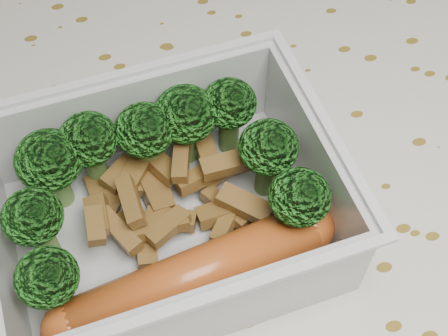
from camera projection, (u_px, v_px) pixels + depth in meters
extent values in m
cube|color=brown|center=(219.00, 205.00, 0.42)|extent=(1.40, 0.90, 0.04)
cube|color=silver|center=(219.00, 187.00, 0.40)|extent=(1.46, 0.96, 0.01)
cube|color=silver|center=(169.00, 232.00, 0.38)|extent=(0.20, 0.15, 0.00)
cube|color=silver|center=(133.00, 115.00, 0.39)|extent=(0.19, 0.02, 0.06)
cube|color=silver|center=(203.00, 315.00, 0.31)|extent=(0.19, 0.02, 0.06)
cube|color=silver|center=(312.00, 160.00, 0.37)|extent=(0.01, 0.13, 0.06)
cube|color=silver|center=(2.00, 254.00, 0.33)|extent=(0.01, 0.13, 0.06)
cube|color=silver|center=(124.00, 74.00, 0.36)|extent=(0.20, 0.02, 0.00)
cube|color=silver|center=(205.00, 300.00, 0.28)|extent=(0.20, 0.02, 0.00)
cube|color=silver|center=(327.00, 125.00, 0.34)|extent=(0.02, 0.14, 0.00)
cylinder|color=#608C3F|center=(59.00, 186.00, 0.38)|extent=(0.01, 0.01, 0.03)
ellipsoid|color=#2D8325|center=(49.00, 160.00, 0.35)|extent=(0.04, 0.04, 0.03)
cylinder|color=#608C3F|center=(96.00, 166.00, 0.38)|extent=(0.01, 0.01, 0.03)
ellipsoid|color=#2D8325|center=(88.00, 139.00, 0.36)|extent=(0.03, 0.03, 0.03)
cylinder|color=#608C3F|center=(149.00, 157.00, 0.39)|extent=(0.01, 0.01, 0.03)
ellipsoid|color=#2D8325|center=(145.00, 130.00, 0.36)|extent=(0.04, 0.04, 0.03)
cylinder|color=#608C3F|center=(187.00, 142.00, 0.39)|extent=(0.01, 0.01, 0.03)
ellipsoid|color=#2D8325|center=(185.00, 114.00, 0.37)|extent=(0.04, 0.04, 0.03)
cylinder|color=#608C3F|center=(229.00, 131.00, 0.40)|extent=(0.01, 0.01, 0.03)
ellipsoid|color=#2D8325|center=(229.00, 103.00, 0.37)|extent=(0.03, 0.03, 0.03)
cylinder|color=#608C3F|center=(45.00, 241.00, 0.35)|extent=(0.01, 0.01, 0.03)
ellipsoid|color=#2D8325|center=(32.00, 217.00, 0.33)|extent=(0.03, 0.03, 0.03)
cylinder|color=#608C3F|center=(266.00, 174.00, 0.38)|extent=(0.01, 0.01, 0.03)
ellipsoid|color=#2D8325|center=(268.00, 147.00, 0.36)|extent=(0.04, 0.04, 0.03)
cylinder|color=#608C3F|center=(59.00, 299.00, 0.33)|extent=(0.01, 0.01, 0.03)
ellipsoid|color=#2D8325|center=(47.00, 277.00, 0.31)|extent=(0.03, 0.03, 0.03)
cylinder|color=#608C3F|center=(295.00, 222.00, 0.36)|extent=(0.01, 0.01, 0.03)
ellipsoid|color=#2D8325|center=(300.00, 197.00, 0.34)|extent=(0.03, 0.03, 0.03)
cube|color=brown|center=(226.00, 207.00, 0.38)|extent=(0.03, 0.04, 0.01)
cube|color=brown|center=(229.00, 168.00, 0.39)|extent=(0.04, 0.02, 0.01)
cube|color=brown|center=(151.00, 190.00, 0.38)|extent=(0.02, 0.04, 0.01)
cube|color=brown|center=(160.00, 165.00, 0.38)|extent=(0.03, 0.03, 0.01)
cube|color=brown|center=(228.00, 164.00, 0.37)|extent=(0.03, 0.01, 0.01)
cube|color=brown|center=(161.00, 191.00, 0.38)|extent=(0.01, 0.03, 0.01)
cube|color=brown|center=(168.00, 227.00, 0.36)|extent=(0.03, 0.02, 0.01)
cube|color=brown|center=(110.00, 206.00, 0.38)|extent=(0.02, 0.03, 0.01)
cube|color=brown|center=(98.00, 216.00, 0.36)|extent=(0.01, 0.03, 0.01)
cube|color=brown|center=(161.00, 225.00, 0.36)|extent=(0.03, 0.01, 0.01)
cube|color=brown|center=(145.00, 242.00, 0.36)|extent=(0.02, 0.03, 0.01)
cube|color=brown|center=(119.00, 174.00, 0.38)|extent=(0.03, 0.03, 0.01)
cube|color=brown|center=(245.00, 205.00, 0.37)|extent=(0.03, 0.03, 0.01)
cube|color=brown|center=(223.00, 211.00, 0.37)|extent=(0.03, 0.02, 0.01)
cube|color=brown|center=(101.00, 192.00, 0.38)|extent=(0.02, 0.03, 0.01)
cube|color=brown|center=(120.00, 231.00, 0.36)|extent=(0.02, 0.03, 0.01)
cube|color=brown|center=(203.00, 176.00, 0.38)|extent=(0.04, 0.02, 0.01)
cube|color=brown|center=(147.00, 176.00, 0.39)|extent=(0.02, 0.03, 0.01)
cube|color=brown|center=(181.00, 160.00, 0.37)|extent=(0.02, 0.03, 0.01)
cube|color=brown|center=(95.00, 226.00, 0.35)|extent=(0.01, 0.02, 0.01)
cube|color=brown|center=(131.00, 201.00, 0.36)|extent=(0.01, 0.03, 0.01)
cube|color=brown|center=(136.00, 170.00, 0.38)|extent=(0.03, 0.03, 0.01)
cube|color=brown|center=(171.00, 219.00, 0.37)|extent=(0.03, 0.02, 0.01)
cube|color=brown|center=(205.00, 148.00, 0.39)|extent=(0.01, 0.02, 0.01)
cube|color=brown|center=(226.00, 223.00, 0.37)|extent=(0.03, 0.03, 0.01)
cube|color=brown|center=(127.00, 220.00, 0.37)|extent=(0.02, 0.02, 0.01)
cylinder|color=#AC4B1A|center=(195.00, 276.00, 0.34)|extent=(0.15, 0.05, 0.03)
sphere|color=#AC4B1A|center=(309.00, 228.00, 0.36)|extent=(0.03, 0.03, 0.03)
sphere|color=#AC4B1A|center=(70.00, 329.00, 0.33)|extent=(0.03, 0.03, 0.03)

